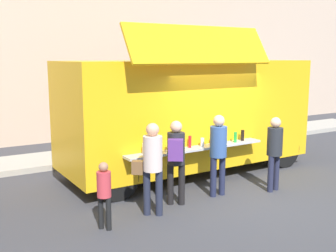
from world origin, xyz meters
TOP-DOWN VIEW (x-y plane):
  - ground_plane at (0.00, 0.00)m, footprint 60.00×60.00m
  - curb_strip at (-4.04, 4.88)m, footprint 28.00×1.60m
  - food_truck_main at (-0.04, 2.26)m, footprint 6.28×2.90m
  - trash_bin at (3.64, 4.58)m, footprint 0.60×0.60m
  - customer_front_ordering at (-0.50, 0.41)m, footprint 0.36×0.35m
  - customer_mid_with_backpack at (-1.54, 0.38)m, footprint 0.48×0.54m
  - customer_rear_waiting at (-2.18, 0.18)m, footprint 0.52×0.47m
  - customer_extra_browsing at (0.74, 0.05)m, footprint 0.34×0.33m
  - child_near_queue at (-3.18, 0.02)m, footprint 0.24×0.24m

SIDE VIEW (x-z plane):
  - ground_plane at x=0.00m, z-range 0.00..0.00m
  - curb_strip at x=-4.04m, z-range 0.00..0.15m
  - trash_bin at x=3.64m, z-range 0.00..0.88m
  - child_near_queue at x=-3.18m, z-range 0.11..1.28m
  - customer_extra_browsing at x=0.74m, z-range 0.16..1.78m
  - customer_rear_waiting at x=-2.18m, z-range 0.16..1.88m
  - customer_front_ordering at x=-0.50m, z-range 0.17..1.88m
  - customer_mid_with_backpack at x=-1.54m, z-range 0.19..1.86m
  - food_truck_main at x=-0.04m, z-range -0.24..3.30m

